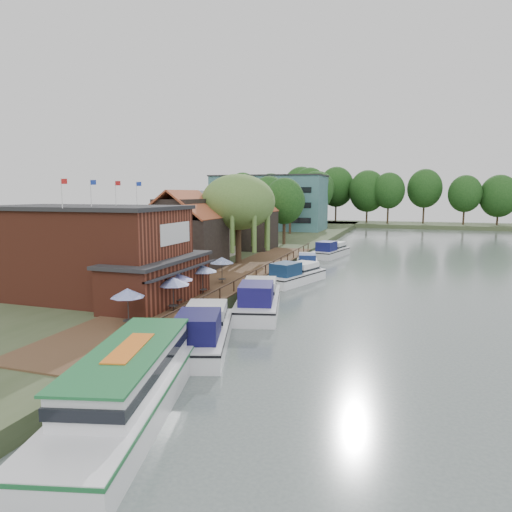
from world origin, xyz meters
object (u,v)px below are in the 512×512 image
(cottage_b, at_px, (198,223))
(swan, at_px, (203,367))
(cruiser_0, at_px, (203,326))
(cruiser_3, at_px, (307,261))
(umbrella_2, at_px, (177,289))
(willow, at_px, (238,219))
(umbrella_3, at_px, (203,279))
(tour_boat, at_px, (125,384))
(umbrella_4, at_px, (222,270))
(umbrella_1, at_px, (173,294))
(pub, at_px, (106,252))
(cruiser_1, at_px, (258,295))
(cruiser_2, at_px, (295,272))
(umbrella_0, at_px, (128,307))
(cruiser_4, at_px, (331,249))
(hotel_block, at_px, (269,202))
(cottage_a, at_px, (184,230))
(cottage_c, at_px, (249,220))

(cottage_b, bearing_deg, swan, -64.34)
(cruiser_0, bearing_deg, cruiser_3, 72.29)
(umbrella_2, bearing_deg, willow, 98.14)
(umbrella_3, xyz_separation_m, tour_boat, (4.78, -17.81, -0.88))
(umbrella_3, height_order, umbrella_4, same)
(cruiser_0, relative_size, cruiser_3, 1.17)
(umbrella_1, bearing_deg, pub, 162.29)
(willow, distance_m, cruiser_1, 19.05)
(cruiser_2, bearing_deg, tour_boat, -71.60)
(umbrella_0, distance_m, cruiser_4, 43.25)
(umbrella_1, relative_size, umbrella_3, 0.98)
(umbrella_1, relative_size, cruiser_3, 0.27)
(hotel_block, xyz_separation_m, tour_boat, (19.41, -85.49, -5.74))
(cottage_a, relative_size, swan, 19.55)
(umbrella_2, bearing_deg, cottage_a, 115.54)
(tour_boat, bearing_deg, cruiser_3, 76.72)
(willow, distance_m, cruiser_0, 26.94)
(umbrella_0, distance_m, umbrella_2, 5.84)
(cottage_b, distance_m, cruiser_4, 19.94)
(umbrella_1, height_order, tour_boat, umbrella_1)
(umbrella_3, relative_size, cruiser_1, 0.23)
(cottage_a, relative_size, cruiser_0, 0.82)
(umbrella_0, relative_size, umbrella_1, 1.00)
(cruiser_1, relative_size, cruiser_4, 1.08)
(hotel_block, xyz_separation_m, cruiser_3, (18.88, -46.89, -6.08))
(cottage_c, bearing_deg, pub, -90.00)
(umbrella_2, bearing_deg, cruiser_1, 38.60)
(pub, height_order, willow, willow)
(umbrella_0, relative_size, cruiser_2, 0.25)
(cottage_c, relative_size, swan, 19.32)
(umbrella_3, xyz_separation_m, cruiser_2, (4.80, 12.23, -1.13))
(hotel_block, relative_size, cruiser_3, 2.84)
(cottage_a, bearing_deg, cottage_b, 106.70)
(cruiser_0, xyz_separation_m, tour_boat, (0.69, -9.00, 0.12))
(umbrella_3, height_order, cruiser_1, umbrella_3)
(pub, xyz_separation_m, cruiser_4, (11.83, 36.44, -3.45))
(cruiser_0, bearing_deg, umbrella_3, 97.50)
(cottage_c, distance_m, umbrella_4, 26.92)
(hotel_block, bearing_deg, umbrella_4, -77.13)
(cruiser_4, bearing_deg, hotel_block, 131.94)
(cottage_b, relative_size, umbrella_1, 4.04)
(umbrella_3, height_order, swan, umbrella_3)
(cruiser_3, bearing_deg, umbrella_4, -117.96)
(hotel_block, height_order, swan, hotel_block)
(cottage_b, relative_size, cottage_c, 1.13)
(cottage_a, bearing_deg, swan, -60.95)
(umbrella_0, distance_m, umbrella_4, 14.44)
(umbrella_4, bearing_deg, umbrella_0, -90.86)
(tour_boat, bearing_deg, cruiser_1, 76.02)
(cottage_b, relative_size, swan, 21.82)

